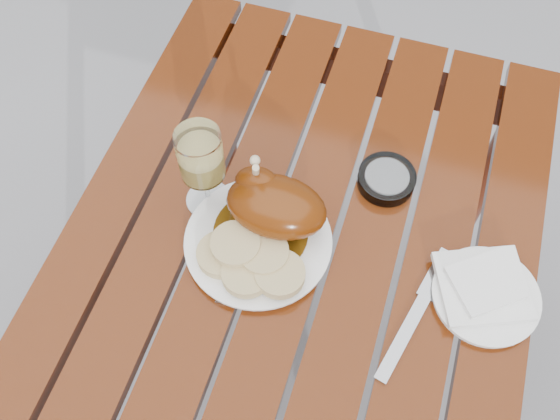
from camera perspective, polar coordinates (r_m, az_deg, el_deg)
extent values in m
plane|color=slate|center=(1.76, 0.43, -16.12)|extent=(60.00, 60.00, 0.00)
cube|color=#63270B|center=(1.40, 0.53, -12.31)|extent=(0.80, 1.20, 0.75)
cylinder|color=white|center=(1.07, -2.00, -2.96)|extent=(0.28, 0.28, 0.02)
cylinder|color=#533209|center=(1.07, -1.76, -2.03)|extent=(0.16, 0.16, 0.00)
ellipsoid|color=#743108|center=(1.04, -0.35, 0.33)|extent=(0.17, 0.12, 0.09)
ellipsoid|color=#743108|center=(1.05, -2.02, 2.37)|extent=(0.08, 0.06, 0.07)
cylinder|color=#C6B28C|center=(1.03, -2.22, 3.25)|extent=(0.02, 0.04, 0.09)
cylinder|color=tan|center=(1.04, -5.37, -4.06)|extent=(0.08, 0.08, 0.02)
cylinder|color=tan|center=(1.02, -3.08, -5.80)|extent=(0.08, 0.08, 0.02)
cylinder|color=tan|center=(1.01, -0.02, -5.87)|extent=(0.08, 0.08, 0.02)
cylinder|color=tan|center=(1.03, -1.49, -3.94)|extent=(0.08, 0.08, 0.02)
cylinder|color=tan|center=(1.03, -4.10, -3.17)|extent=(0.08, 0.08, 0.02)
cylinder|color=#CFBB5E|center=(1.05, -7.03, 3.58)|extent=(0.09, 0.09, 0.19)
cylinder|color=white|center=(1.08, 18.28, -7.51)|extent=(0.22, 0.22, 0.01)
cube|color=white|center=(1.07, 18.03, -6.62)|extent=(0.18, 0.18, 0.01)
cylinder|color=#B2B7BC|center=(1.14, 9.70, 2.80)|extent=(0.11, 0.11, 0.03)
cube|color=gray|center=(1.07, -4.06, -3.64)|extent=(0.05, 0.20, 0.01)
cube|color=gray|center=(1.04, 11.88, -10.04)|extent=(0.07, 0.22, 0.01)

